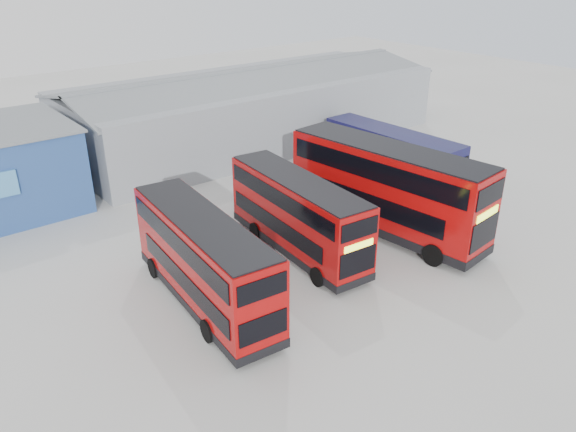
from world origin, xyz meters
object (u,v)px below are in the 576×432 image
(double_decker_left, at_px, (204,262))
(maintenance_shed, at_px, (254,108))
(double_decker_right, at_px, (387,190))
(single_decker_blue, at_px, (391,151))
(double_decker_centre, at_px, (298,216))

(double_decker_left, bearing_deg, maintenance_shed, -125.18)
(double_decker_right, bearing_deg, maintenance_shed, 70.89)
(single_decker_blue, bearing_deg, double_decker_right, 38.67)
(double_decker_centre, relative_size, single_decker_blue, 0.89)
(double_decker_right, bearing_deg, single_decker_blue, 33.95)
(double_decker_left, bearing_deg, double_decker_right, -174.81)
(maintenance_shed, bearing_deg, double_decker_left, -130.51)
(double_decker_left, xyz_separation_m, double_decker_centre, (6.23, 1.19, -0.06))
(double_decker_left, relative_size, double_decker_right, 0.85)
(double_decker_left, distance_m, double_decker_centre, 6.35)
(double_decker_centre, bearing_deg, single_decker_blue, 26.67)
(maintenance_shed, distance_m, double_decker_left, 24.46)
(double_decker_left, xyz_separation_m, double_decker_right, (11.52, -0.03, 0.38))
(double_decker_left, xyz_separation_m, single_decker_blue, (19.01, 6.23, -0.62))
(maintenance_shed, xyz_separation_m, double_decker_right, (-4.36, -18.62, -0.14))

